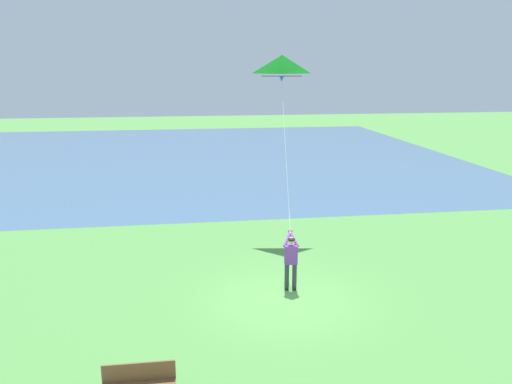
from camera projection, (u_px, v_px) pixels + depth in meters
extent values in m
plane|color=#569947|center=(286.00, 298.00, 15.26)|extent=(120.00, 120.00, 0.00)
cube|color=#476B8E|center=(169.00, 156.00, 39.77)|extent=(36.00, 44.00, 0.01)
cube|color=#232328|center=(287.00, 288.00, 15.88)|extent=(0.25, 0.14, 0.06)
cylinder|color=#383842|center=(287.00, 276.00, 15.76)|extent=(0.14, 0.14, 0.82)
cube|color=#232328|center=(294.00, 288.00, 15.88)|extent=(0.25, 0.14, 0.06)
cylinder|color=#383842|center=(294.00, 276.00, 15.76)|extent=(0.14, 0.14, 0.82)
cube|color=#753899|center=(291.00, 255.00, 15.59)|extent=(0.27, 0.43, 0.60)
sphere|color=#DBB28E|center=(291.00, 241.00, 15.48)|extent=(0.22, 0.22, 0.22)
ellipsoid|color=black|center=(291.00, 240.00, 15.46)|extent=(0.25, 0.25, 0.13)
cylinder|color=#753899|center=(288.00, 238.00, 15.70)|extent=(0.50, 0.40, 0.43)
cylinder|color=#753899|center=(293.00, 238.00, 15.70)|extent=(0.55, 0.28, 0.43)
sphere|color=#DBB28E|center=(290.00, 233.00, 15.82)|extent=(0.10, 0.10, 0.10)
pyramid|color=green|center=(282.00, 67.00, 19.63)|extent=(0.89, 1.77, 0.74)
cone|color=blue|center=(282.00, 79.00, 20.03)|extent=(0.23, 0.23, 0.22)
cylinder|color=black|center=(282.00, 76.00, 20.00)|extent=(0.26, 1.59, 0.02)
cylinder|color=silver|center=(285.00, 148.00, 17.93)|extent=(5.43, 0.75, 4.56)
cube|color=brown|center=(139.00, 372.00, 10.42)|extent=(0.05, 1.50, 0.40)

